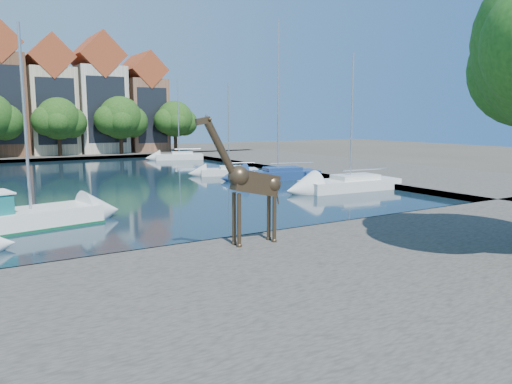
# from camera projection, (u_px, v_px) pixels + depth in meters

# --- Properties ---
(ground) EXTENTS (160.00, 160.00, 0.00)m
(ground) POSITION_uv_depth(u_px,v_px,m) (240.00, 246.00, 21.10)
(ground) COLOR #38332B
(ground) RESTS_ON ground
(water_basin) EXTENTS (38.00, 50.00, 0.08)m
(water_basin) POSITION_uv_depth(u_px,v_px,m) (97.00, 183.00, 41.33)
(water_basin) COLOR black
(water_basin) RESTS_ON ground
(near_quay) EXTENTS (50.00, 14.00, 0.50)m
(near_quay) POSITION_uv_depth(u_px,v_px,m) (354.00, 288.00, 15.17)
(near_quay) COLOR #4B4741
(near_quay) RESTS_ON ground
(far_quay) EXTENTS (60.00, 16.00, 0.50)m
(far_quay) POSITION_uv_depth(u_px,v_px,m) (37.00, 156.00, 68.27)
(far_quay) COLOR #4B4741
(far_quay) RESTS_ON ground
(right_quay) EXTENTS (14.00, 52.00, 0.50)m
(right_quay) POSITION_uv_depth(u_px,v_px,m) (330.00, 166.00, 54.23)
(right_quay) COLOR #4B4741
(right_quay) RESTS_ON ground
(townhouse_center) EXTENTS (5.44, 9.18, 16.93)m
(townhouse_center) POSITION_uv_depth(u_px,v_px,m) (0.00, 95.00, 65.00)
(townhouse_center) COLOR brown
(townhouse_center) RESTS_ON far_quay
(townhouse_east_inner) EXTENTS (5.94, 9.18, 15.79)m
(townhouse_east_inner) POSITION_uv_depth(u_px,v_px,m) (50.00, 101.00, 68.20)
(townhouse_east_inner) COLOR #C2B08B
(townhouse_east_inner) RESTS_ON far_quay
(townhouse_east_mid) EXTENTS (6.43, 9.18, 16.65)m
(townhouse_east_mid) POSITION_uv_depth(u_px,v_px,m) (98.00, 99.00, 71.51)
(townhouse_east_mid) COLOR beige
(townhouse_east_mid) RESTS_ON far_quay
(townhouse_east_end) EXTENTS (5.44, 9.18, 14.43)m
(townhouse_east_end) POSITION_uv_depth(u_px,v_px,m) (142.00, 106.00, 75.02)
(townhouse_east_end) COLOR brown
(townhouse_east_end) RESTS_ON far_quay
(far_tree_mid_east) EXTENTS (7.02, 5.40, 7.52)m
(far_tree_mid_east) POSITION_uv_depth(u_px,v_px,m) (59.00, 120.00, 64.00)
(far_tree_mid_east) COLOR #332114
(far_tree_mid_east) RESTS_ON far_quay
(far_tree_east) EXTENTS (7.54, 5.80, 7.84)m
(far_tree_east) POSITION_uv_depth(u_px,v_px,m) (121.00, 119.00, 68.13)
(far_tree_east) COLOR #332114
(far_tree_east) RESTS_ON far_quay
(far_tree_far_east) EXTENTS (6.76, 5.20, 7.36)m
(far_tree_far_east) POSITION_uv_depth(u_px,v_px,m) (176.00, 120.00, 72.29)
(far_tree_far_east) COLOR #332114
(far_tree_far_east) RESTS_ON far_quay
(giraffe_statue) EXTENTS (3.46, 0.65, 4.95)m
(giraffe_statue) POSITION_uv_depth(u_px,v_px,m) (249.00, 182.00, 19.20)
(giraffe_statue) COLOR #3D2E1E
(giraffe_statue) RESTS_ON near_quay
(motorsailer) EXTENTS (8.61, 3.92, 9.69)m
(motorsailer) POSITION_uv_depth(u_px,v_px,m) (3.00, 216.00, 23.40)
(motorsailer) COLOR silver
(motorsailer) RESTS_ON water_basin
(sailboat_right_a) EXTENTS (7.80, 3.23, 9.92)m
(sailboat_right_a) POSITION_uv_depth(u_px,v_px,m) (350.00, 182.00, 37.01)
(sailboat_right_a) COLOR silver
(sailboat_right_a) RESTS_ON water_basin
(sailboat_right_b) EXTENTS (7.58, 4.05, 13.52)m
(sailboat_right_b) POSITION_uv_depth(u_px,v_px,m) (278.00, 173.00, 43.54)
(sailboat_right_b) COLOR navy
(sailboat_right_b) RESTS_ON water_basin
(sailboat_right_c) EXTENTS (5.60, 3.58, 8.52)m
(sailboat_right_c) POSITION_uv_depth(u_px,v_px,m) (229.00, 170.00, 46.73)
(sailboat_right_c) COLOR silver
(sailboat_right_c) RESTS_ON water_basin
(sailboat_right_d) EXTENTS (6.30, 3.78, 10.20)m
(sailboat_right_d) POSITION_uv_depth(u_px,v_px,m) (179.00, 155.00, 64.27)
(sailboat_right_d) COLOR silver
(sailboat_right_d) RESTS_ON water_basin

